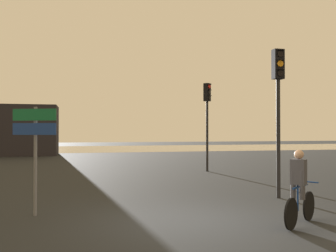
# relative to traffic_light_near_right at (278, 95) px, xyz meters

# --- Properties ---
(ground_plane) EXTENTS (120.00, 120.00, 0.00)m
(ground_plane) POSITION_rel_traffic_light_near_right_xyz_m (-3.27, -2.24, -3.12)
(ground_plane) COLOR black
(water_strip) EXTENTS (80.00, 16.00, 0.01)m
(water_strip) POSITION_rel_traffic_light_near_right_xyz_m (-3.27, 33.16, -3.12)
(water_strip) COLOR #9E937F
(water_strip) RESTS_ON ground
(traffic_light_near_right) EXTENTS (0.32, 0.34, 4.50)m
(traffic_light_near_right) POSITION_rel_traffic_light_near_right_xyz_m (0.00, 0.00, 0.00)
(traffic_light_near_right) COLOR black
(traffic_light_near_right) RESTS_ON ground
(traffic_light_far_right) EXTENTS (0.40, 0.42, 4.42)m
(traffic_light_far_right) POSITION_rel_traffic_light_near_right_xyz_m (0.40, 7.57, -0.05)
(traffic_light_far_right) COLOR black
(traffic_light_far_right) RESTS_ON ground
(direction_sign_post) EXTENTS (1.03, 0.45, 2.60)m
(direction_sign_post) POSITION_rel_traffic_light_near_right_xyz_m (-6.89, -0.81, -1.33)
(direction_sign_post) COLOR slate
(direction_sign_post) RESTS_ON ground
(cyclist) EXTENTS (1.39, 1.07, 1.62)m
(cyclist) POSITION_rel_traffic_light_near_right_xyz_m (-1.29, -3.09, -2.30)
(cyclist) COLOR black
(cyclist) RESTS_ON ground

